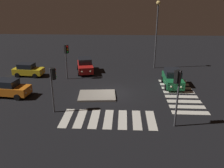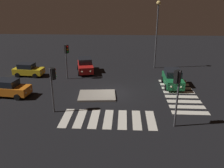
{
  "view_description": "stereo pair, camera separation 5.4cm",
  "coord_description": "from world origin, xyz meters",
  "px_view_note": "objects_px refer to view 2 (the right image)",
  "views": [
    {
      "loc": [
        1.16,
        -21.99,
        9.23
      ],
      "look_at": [
        0.0,
        0.0,
        1.0
      ],
      "focal_mm": 37.02,
      "sensor_mm": 36.0,
      "label": 1
    },
    {
      "loc": [
        1.21,
        -21.98,
        9.23
      ],
      "look_at": [
        0.0,
        0.0,
        1.0
      ],
      "focal_mm": 37.02,
      "sensor_mm": 36.0,
      "label": 2
    }
  ],
  "objects_px": {
    "car_red": "(85,65)",
    "car_yellow": "(28,70)",
    "traffic_island": "(97,95)",
    "traffic_light_east": "(177,85)",
    "traffic_light_south": "(53,79)",
    "car_orange": "(9,88)",
    "car_green": "(173,78)",
    "traffic_light_west": "(67,54)",
    "street_lamp": "(157,24)"
  },
  "relations": [
    {
      "from": "car_green",
      "to": "car_orange",
      "type": "height_order",
      "value": "car_green"
    },
    {
      "from": "car_green",
      "to": "street_lamp",
      "type": "bearing_deg",
      "value": -170.07
    },
    {
      "from": "car_yellow",
      "to": "traffic_light_south",
      "type": "xyz_separation_m",
      "value": [
        6.16,
        -9.45,
        2.18
      ]
    },
    {
      "from": "traffic_light_south",
      "to": "traffic_light_east",
      "type": "distance_m",
      "value": 9.86
    },
    {
      "from": "car_orange",
      "to": "traffic_light_west",
      "type": "relative_size",
      "value": 0.98
    },
    {
      "from": "traffic_light_east",
      "to": "street_lamp",
      "type": "distance_m",
      "value": 15.87
    },
    {
      "from": "car_green",
      "to": "traffic_light_west",
      "type": "relative_size",
      "value": 1.03
    },
    {
      "from": "car_yellow",
      "to": "traffic_light_east",
      "type": "relative_size",
      "value": 0.85
    },
    {
      "from": "car_red",
      "to": "traffic_light_east",
      "type": "height_order",
      "value": "traffic_light_east"
    },
    {
      "from": "traffic_light_east",
      "to": "car_orange",
      "type": "bearing_deg",
      "value": 33.04
    },
    {
      "from": "car_red",
      "to": "traffic_light_east",
      "type": "distance_m",
      "value": 16.13
    },
    {
      "from": "car_yellow",
      "to": "car_green",
      "type": "bearing_deg",
      "value": -4.62
    },
    {
      "from": "car_orange",
      "to": "street_lamp",
      "type": "height_order",
      "value": "street_lamp"
    },
    {
      "from": "car_red",
      "to": "car_yellow",
      "type": "distance_m",
      "value": 7.16
    },
    {
      "from": "traffic_light_west",
      "to": "street_lamp",
      "type": "relative_size",
      "value": 0.47
    },
    {
      "from": "traffic_light_south",
      "to": "traffic_light_west",
      "type": "bearing_deg",
      "value": 52.73
    },
    {
      "from": "traffic_island",
      "to": "car_yellow",
      "type": "xyz_separation_m",
      "value": [
        -9.36,
        5.99,
        0.7
      ]
    },
    {
      "from": "car_orange",
      "to": "car_yellow",
      "type": "bearing_deg",
      "value": 102.31
    },
    {
      "from": "car_red",
      "to": "traffic_light_south",
      "type": "height_order",
      "value": "traffic_light_south"
    },
    {
      "from": "traffic_light_south",
      "to": "car_green",
      "type": "bearing_deg",
      "value": -12.2
    },
    {
      "from": "car_yellow",
      "to": "traffic_light_west",
      "type": "xyz_separation_m",
      "value": [
        5.27,
        -0.99,
        2.36
      ]
    },
    {
      "from": "traffic_light_west",
      "to": "street_lamp",
      "type": "distance_m",
      "value": 12.53
    },
    {
      "from": "car_green",
      "to": "traffic_light_east",
      "type": "distance_m",
      "value": 9.06
    },
    {
      "from": "traffic_light_west",
      "to": "car_yellow",
      "type": "bearing_deg",
      "value": -154.13
    },
    {
      "from": "car_orange",
      "to": "street_lamp",
      "type": "bearing_deg",
      "value": 41.04
    },
    {
      "from": "car_green",
      "to": "traffic_light_south",
      "type": "bearing_deg",
      "value": -58.14
    },
    {
      "from": "car_green",
      "to": "street_lamp",
      "type": "distance_m",
      "value": 8.76
    },
    {
      "from": "traffic_light_south",
      "to": "street_lamp",
      "type": "xyz_separation_m",
      "value": [
        10.08,
        13.84,
        2.98
      ]
    },
    {
      "from": "traffic_island",
      "to": "car_orange",
      "type": "bearing_deg",
      "value": -177.28
    },
    {
      "from": "street_lamp",
      "to": "car_green",
      "type": "bearing_deg",
      "value": -80.84
    },
    {
      "from": "car_green",
      "to": "traffic_light_west",
      "type": "bearing_deg",
      "value": -97.2
    },
    {
      "from": "car_yellow",
      "to": "traffic_light_east",
      "type": "bearing_deg",
      "value": -31.25
    },
    {
      "from": "car_orange",
      "to": "car_yellow",
      "type": "distance_m",
      "value": 6.44
    },
    {
      "from": "car_red",
      "to": "car_green",
      "type": "height_order",
      "value": "car_red"
    },
    {
      "from": "traffic_island",
      "to": "car_orange",
      "type": "relative_size",
      "value": 0.94
    },
    {
      "from": "traffic_island",
      "to": "traffic_light_west",
      "type": "distance_m",
      "value": 7.15
    },
    {
      "from": "car_green",
      "to": "car_yellow",
      "type": "relative_size",
      "value": 1.13
    },
    {
      "from": "traffic_light_east",
      "to": "traffic_light_south",
      "type": "bearing_deg",
      "value": 40.2
    },
    {
      "from": "traffic_light_west",
      "to": "traffic_light_east",
      "type": "relative_size",
      "value": 0.94
    },
    {
      "from": "car_red",
      "to": "traffic_light_south",
      "type": "distance_m",
      "value": 11.58
    },
    {
      "from": "car_green",
      "to": "traffic_light_west",
      "type": "distance_m",
      "value": 12.44
    },
    {
      "from": "car_green",
      "to": "traffic_light_west",
      "type": "height_order",
      "value": "traffic_light_west"
    },
    {
      "from": "car_orange",
      "to": "traffic_light_west",
      "type": "height_order",
      "value": "traffic_light_west"
    },
    {
      "from": "car_yellow",
      "to": "traffic_light_south",
      "type": "bearing_deg",
      "value": -52.73
    },
    {
      "from": "traffic_island",
      "to": "car_red",
      "type": "distance_m",
      "value": 8.33
    },
    {
      "from": "traffic_island",
      "to": "car_red",
      "type": "bearing_deg",
      "value": 107.28
    },
    {
      "from": "traffic_island",
      "to": "car_yellow",
      "type": "height_order",
      "value": "car_yellow"
    },
    {
      "from": "traffic_island",
      "to": "traffic_light_west",
      "type": "height_order",
      "value": "traffic_light_west"
    },
    {
      "from": "traffic_island",
      "to": "traffic_light_south",
      "type": "relative_size",
      "value": 0.98
    },
    {
      "from": "traffic_island",
      "to": "car_red",
      "type": "xyz_separation_m",
      "value": [
        -2.46,
        7.92,
        0.83
      ]
    }
  ]
}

